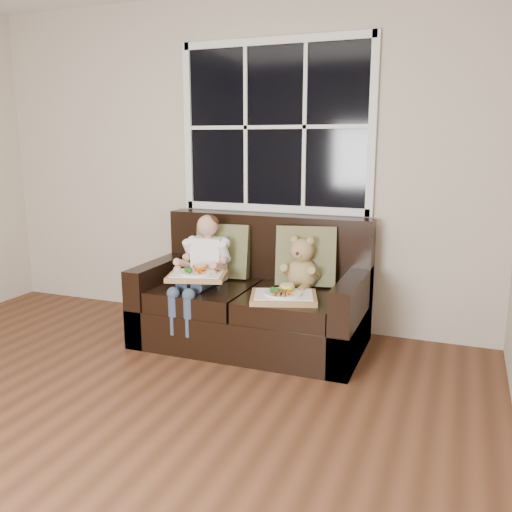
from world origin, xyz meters
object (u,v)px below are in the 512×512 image
at_px(child, 203,261).
at_px(tray_left, 197,275).
at_px(loveseat, 254,303).
at_px(teddy_bear, 302,267).
at_px(tray_right, 284,296).

distance_m(child, tray_left, 0.20).
bearing_deg(tray_left, child, 86.79).
bearing_deg(loveseat, child, -162.75).
distance_m(teddy_bear, tray_right, 0.36).
height_order(teddy_bear, tray_right, teddy_bear).
height_order(child, tray_right, child).
height_order(tray_left, tray_right, tray_left).
bearing_deg(teddy_bear, loveseat, -171.05).
distance_m(loveseat, tray_left, 0.52).
bearing_deg(teddy_bear, tray_right, -92.38).
distance_m(loveseat, tray_right, 0.48).
bearing_deg(loveseat, teddy_bear, 5.68).
relative_size(loveseat, tray_left, 3.47).
xyz_separation_m(tray_left, tray_right, (0.67, 0.01, -0.09)).
height_order(loveseat, child, child).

